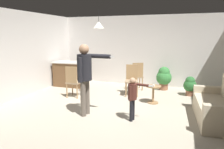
% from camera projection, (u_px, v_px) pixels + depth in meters
% --- Properties ---
extents(ground, '(7.68, 7.68, 0.00)m').
position_uv_depth(ground, '(114.00, 110.00, 5.62)').
color(ground, '#B2A893').
extents(wall_back, '(6.40, 0.10, 2.70)m').
position_uv_depth(wall_back, '(140.00, 51.00, 8.35)').
color(wall_back, silver).
rests_on(wall_back, ground).
extents(wall_left, '(0.10, 6.40, 2.70)m').
position_uv_depth(wall_left, '(13.00, 55.00, 6.41)').
color(wall_left, silver).
rests_on(wall_left, ground).
extents(couch_floral, '(0.98, 1.86, 1.00)m').
position_uv_depth(couch_floral, '(219.00, 107.00, 4.85)').
color(couch_floral, beige).
rests_on(couch_floral, ground).
extents(kitchen_counter, '(1.26, 0.66, 0.95)m').
position_uv_depth(kitchen_counter, '(70.00, 74.00, 8.20)').
color(kitchen_counter, brown).
rests_on(kitchen_counter, ground).
extents(side_table_by_couch, '(0.44, 0.44, 0.52)m').
position_uv_depth(side_table_by_couch, '(153.00, 92.00, 6.16)').
color(side_table_by_couch, '#99754C').
rests_on(side_table_by_couch, ground).
extents(person_adult, '(0.87, 0.51, 1.74)m').
position_uv_depth(person_adult, '(85.00, 72.00, 5.10)').
color(person_adult, '#60564C').
rests_on(person_adult, ground).
extents(person_child, '(0.56, 0.29, 1.01)m').
position_uv_depth(person_child, '(133.00, 94.00, 4.83)').
color(person_child, black).
rests_on(person_child, ground).
extents(dining_chair_by_counter, '(0.42, 0.42, 1.00)m').
position_uv_depth(dining_chair_by_counter, '(73.00, 81.00, 6.69)').
color(dining_chair_by_counter, '#99754C').
rests_on(dining_chair_by_counter, ground).
extents(dining_chair_near_wall, '(0.56, 0.56, 1.00)m').
position_uv_depth(dining_chair_near_wall, '(137.00, 75.00, 7.61)').
color(dining_chair_near_wall, '#99754C').
rests_on(dining_chair_near_wall, ground).
extents(dining_chair_centre_back, '(0.51, 0.51, 1.00)m').
position_uv_depth(dining_chair_centre_back, '(132.00, 79.00, 6.97)').
color(dining_chair_centre_back, '#99754C').
rests_on(dining_chair_centre_back, ground).
extents(potted_plant_corner, '(0.55, 0.55, 0.84)m').
position_uv_depth(potted_plant_corner, '(164.00, 77.00, 7.67)').
color(potted_plant_corner, brown).
rests_on(potted_plant_corner, ground).
extents(potted_plant_by_wall, '(0.41, 0.41, 0.64)m').
position_uv_depth(potted_plant_by_wall, '(190.00, 85.00, 6.93)').
color(potted_plant_by_wall, brown).
rests_on(potted_plant_by_wall, ground).
extents(spare_remote_on_table, '(0.09, 0.13, 0.04)m').
position_uv_depth(spare_remote_on_table, '(154.00, 85.00, 6.09)').
color(spare_remote_on_table, white).
rests_on(spare_remote_on_table, side_table_by_couch).
extents(ceiling_light_pendant, '(0.32, 0.32, 0.55)m').
position_uv_depth(ceiling_light_pendant, '(99.00, 25.00, 6.31)').
color(ceiling_light_pendant, silver).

